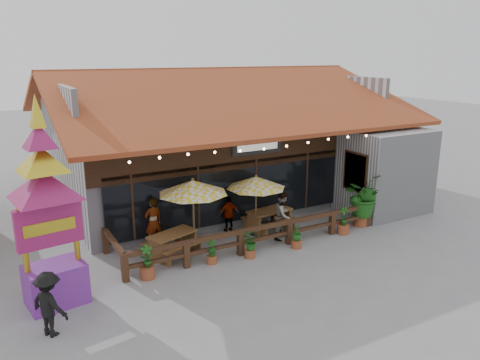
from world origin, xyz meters
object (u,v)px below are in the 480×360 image
thai_sign_tower (45,190)px  pedestrian (49,304)px  tropical_plant (362,196)px  picnic_table_left (173,240)px  umbrella_right (256,182)px  umbrella_left (193,187)px  picnic_table_right (269,216)px

thai_sign_tower → pedestrian: bearing=-102.7°
tropical_plant → pedestrian: tropical_plant is taller
tropical_plant → picnic_table_left: bearing=173.0°
picnic_table_left → tropical_plant: bearing=-7.0°
umbrella_right → picnic_table_left: (-3.45, -0.24, -1.53)m
tropical_plant → pedestrian: (-11.97, -2.05, -0.39)m
umbrella_right → pedestrian: 8.50m
umbrella_left → picnic_table_left: size_ratio=1.27×
umbrella_right → tropical_plant: umbrella_right is taller
umbrella_right → picnic_table_left: size_ratio=1.37×
thai_sign_tower → umbrella_left: bearing=18.3°
picnic_table_right → picnic_table_left: bearing=-174.5°
tropical_plant → pedestrian: 12.16m
umbrella_right → picnic_table_right: bearing=12.9°
umbrella_right → tropical_plant: size_ratio=1.32×
umbrella_left → umbrella_right: 2.59m
tropical_plant → pedestrian: size_ratio=1.28×
umbrella_right → picnic_table_left: umbrella_right is taller
thai_sign_tower → picnic_table_right: bearing=12.8°
umbrella_right → umbrella_left: bearing=-178.0°
umbrella_right → pedestrian: size_ratio=1.68×
umbrella_left → thai_sign_tower: (-4.83, -1.60, 1.00)m
picnic_table_left → picnic_table_right: picnic_table_right is taller
umbrella_left → thai_sign_tower: bearing=-161.7°
umbrella_left → tropical_plant: (6.79, -1.09, -1.05)m
tropical_plant → picnic_table_right: bearing=158.9°
umbrella_left → picnic_table_left: (-0.86, -0.15, -1.73)m
umbrella_right → thai_sign_tower: 7.70m
thai_sign_tower → tropical_plant: (11.63, 0.51, -2.05)m
umbrella_left → pedestrian: size_ratio=1.56×
umbrella_right → pedestrian: (-7.77, -3.24, -1.24)m
umbrella_right → tropical_plant: 4.45m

